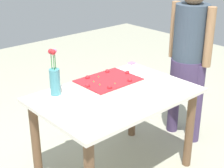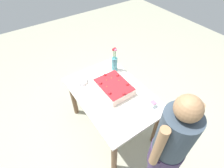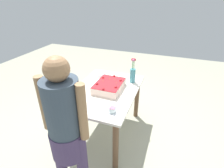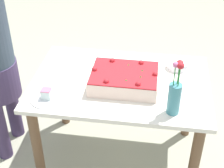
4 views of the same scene
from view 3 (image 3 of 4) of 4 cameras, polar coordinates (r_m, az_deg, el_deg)
The scene contains 8 objects.
ground_plane at distance 2.77m, azimuth -2.02°, elevation -15.12°, with size 8.00×8.00×0.00m, color #A4A38D.
dining_table at distance 2.40m, azimuth -2.26°, elevation -4.62°, with size 1.21×0.83×0.73m.
sheet_cake at distance 2.32m, azimuth -0.96°, elevation -0.65°, with size 0.44×0.34×0.13m.
serving_plate_with_slice at distance 1.90m, azimuth 0.18°, elevation -9.03°, with size 0.22×0.22×0.07m.
cake_knife at distance 2.06m, azimuth -11.22°, elevation -6.95°, with size 0.20×0.02×0.00m, color silver.
flower_vase at distance 2.50m, azimuth 6.76°, elevation 3.33°, with size 0.08×0.08×0.36m.
fruit_bowl at distance 2.72m, azimuth -3.65°, elevation 3.13°, with size 0.15×0.15×0.05m, color silver.
person_standing at distance 1.62m, azimuth -15.03°, elevation -12.99°, with size 0.31×0.45×1.49m.
Camera 3 is at (1.87, 0.79, 1.89)m, focal length 28.00 mm.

